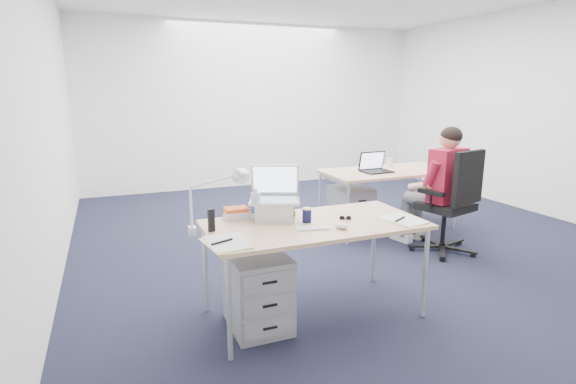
{
  "coord_description": "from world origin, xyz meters",
  "views": [
    {
      "loc": [
        -2.51,
        -4.14,
        1.69
      ],
      "look_at": [
        -1.14,
        -0.74,
        0.85
      ],
      "focal_mm": 28.0,
      "sensor_mm": 36.0,
      "label": 1
    }
  ],
  "objects_px": {
    "drawer_pedestal_far": "(350,210)",
    "bear_figurine": "(290,212)",
    "computer_mouse": "(342,226)",
    "can_koozie": "(307,215)",
    "far_cup": "(390,162)",
    "silver_laptop": "(275,194)",
    "headphones": "(260,214)",
    "desk_near": "(315,229)",
    "dark_laptop": "(377,162)",
    "desk_far": "(389,174)",
    "seated_person": "(435,188)",
    "drawer_pedestal_near": "(258,291)",
    "sunglasses": "(345,218)",
    "desk_lamp": "(211,200)",
    "water_bottle": "(256,204)",
    "cordless_phone": "(211,220)",
    "book_stack": "(237,213)",
    "wireless_keyboard": "(313,228)",
    "office_chair": "(447,223)"
  },
  "relations": [
    {
      "from": "seated_person",
      "to": "computer_mouse",
      "type": "relative_size",
      "value": 12.06
    },
    {
      "from": "seated_person",
      "to": "far_cup",
      "type": "bearing_deg",
      "value": 69.32
    },
    {
      "from": "desk_far",
      "to": "can_koozie",
      "type": "height_order",
      "value": "can_koozie"
    },
    {
      "from": "book_stack",
      "to": "sunglasses",
      "type": "distance_m",
      "value": 0.82
    },
    {
      "from": "seated_person",
      "to": "drawer_pedestal_near",
      "type": "height_order",
      "value": "seated_person"
    },
    {
      "from": "drawer_pedestal_far",
      "to": "water_bottle",
      "type": "relative_size",
      "value": 2.34
    },
    {
      "from": "drawer_pedestal_far",
      "to": "bear_figurine",
      "type": "xyz_separation_m",
      "value": [
        -1.43,
        -1.58,
        0.53
      ]
    },
    {
      "from": "headphones",
      "to": "book_stack",
      "type": "relative_size",
      "value": 1.11
    },
    {
      "from": "can_koozie",
      "to": "far_cup",
      "type": "bearing_deg",
      "value": 42.85
    },
    {
      "from": "cordless_phone",
      "to": "headphones",
      "type": "bearing_deg",
      "value": 12.43
    },
    {
      "from": "headphones",
      "to": "dark_laptop",
      "type": "relative_size",
      "value": 0.6
    },
    {
      "from": "water_bottle",
      "to": "desk_lamp",
      "type": "xyz_separation_m",
      "value": [
        -0.37,
        -0.18,
        0.11
      ]
    },
    {
      "from": "computer_mouse",
      "to": "book_stack",
      "type": "bearing_deg",
      "value": 115.71
    },
    {
      "from": "desk_lamp",
      "to": "dark_laptop",
      "type": "distance_m",
      "value": 2.78
    },
    {
      "from": "drawer_pedestal_far",
      "to": "sunglasses",
      "type": "height_order",
      "value": "sunglasses"
    },
    {
      "from": "headphones",
      "to": "drawer_pedestal_far",
      "type": "bearing_deg",
      "value": 21.71
    },
    {
      "from": "office_chair",
      "to": "drawer_pedestal_far",
      "type": "xyz_separation_m",
      "value": [
        -0.61,
        0.97,
        -0.04
      ]
    },
    {
      "from": "wireless_keyboard",
      "to": "dark_laptop",
      "type": "distance_m",
      "value": 2.38
    },
    {
      "from": "wireless_keyboard",
      "to": "cordless_phone",
      "type": "distance_m",
      "value": 0.71
    },
    {
      "from": "office_chair",
      "to": "wireless_keyboard",
      "type": "xyz_separation_m",
      "value": [
        -1.95,
        -0.83,
        0.42
      ]
    },
    {
      "from": "desk_near",
      "to": "can_koozie",
      "type": "relative_size",
      "value": 14.63
    },
    {
      "from": "drawer_pedestal_far",
      "to": "dark_laptop",
      "type": "height_order",
      "value": "dark_laptop"
    },
    {
      "from": "office_chair",
      "to": "seated_person",
      "type": "xyz_separation_m",
      "value": [
        -0.04,
        0.18,
        0.35
      ]
    },
    {
      "from": "headphones",
      "to": "book_stack",
      "type": "height_order",
      "value": "book_stack"
    },
    {
      "from": "cordless_phone",
      "to": "book_stack",
      "type": "bearing_deg",
      "value": 27.77
    },
    {
      "from": "office_chair",
      "to": "cordless_phone",
      "type": "relative_size",
      "value": 6.85
    },
    {
      "from": "computer_mouse",
      "to": "bear_figurine",
      "type": "height_order",
      "value": "bear_figurine"
    },
    {
      "from": "sunglasses",
      "to": "desk_lamp",
      "type": "distance_m",
      "value": 1.02
    },
    {
      "from": "office_chair",
      "to": "wireless_keyboard",
      "type": "distance_m",
      "value": 2.17
    },
    {
      "from": "sunglasses",
      "to": "dark_laptop",
      "type": "height_order",
      "value": "dark_laptop"
    },
    {
      "from": "bear_figurine",
      "to": "desk_lamp",
      "type": "distance_m",
      "value": 0.61
    },
    {
      "from": "bear_figurine",
      "to": "sunglasses",
      "type": "relative_size",
      "value": 1.65
    },
    {
      "from": "office_chair",
      "to": "dark_laptop",
      "type": "relative_size",
      "value": 3.21
    },
    {
      "from": "seated_person",
      "to": "dark_laptop",
      "type": "bearing_deg",
      "value": 95.92
    },
    {
      "from": "silver_laptop",
      "to": "cordless_phone",
      "type": "xyz_separation_m",
      "value": [
        -0.51,
        -0.12,
        -0.12
      ]
    },
    {
      "from": "drawer_pedestal_near",
      "to": "book_stack",
      "type": "xyz_separation_m",
      "value": [
        -0.04,
        0.34,
        0.5
      ]
    },
    {
      "from": "water_bottle",
      "to": "desk_near",
      "type": "bearing_deg",
      "value": -32.85
    },
    {
      "from": "seated_person",
      "to": "water_bottle",
      "type": "bearing_deg",
      "value": -178.78
    },
    {
      "from": "desk_near",
      "to": "dark_laptop",
      "type": "xyz_separation_m",
      "value": [
        1.57,
        1.59,
        0.17
      ]
    },
    {
      "from": "desk_lamp",
      "to": "desk_near",
      "type": "bearing_deg",
      "value": 2.47
    },
    {
      "from": "drawer_pedestal_near",
      "to": "seated_person",
      "type": "bearing_deg",
      "value": 21.56
    },
    {
      "from": "office_chair",
      "to": "desk_lamp",
      "type": "xyz_separation_m",
      "value": [
        -2.63,
        -0.64,
        0.64
      ]
    },
    {
      "from": "seated_person",
      "to": "computer_mouse",
      "type": "height_order",
      "value": "seated_person"
    },
    {
      "from": "can_koozie",
      "to": "cordless_phone",
      "type": "relative_size",
      "value": 0.68
    },
    {
      "from": "silver_laptop",
      "to": "headphones",
      "type": "height_order",
      "value": "silver_laptop"
    },
    {
      "from": "seated_person",
      "to": "far_cup",
      "type": "height_order",
      "value": "seated_person"
    },
    {
      "from": "dark_laptop",
      "to": "water_bottle",
      "type": "bearing_deg",
      "value": -146.96
    },
    {
      "from": "computer_mouse",
      "to": "drawer_pedestal_far",
      "type": "bearing_deg",
      "value": 34.65
    },
    {
      "from": "wireless_keyboard",
      "to": "desk_far",
      "type": "bearing_deg",
      "value": 55.89
    },
    {
      "from": "water_bottle",
      "to": "sunglasses",
      "type": "relative_size",
      "value": 2.62
    }
  ]
}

